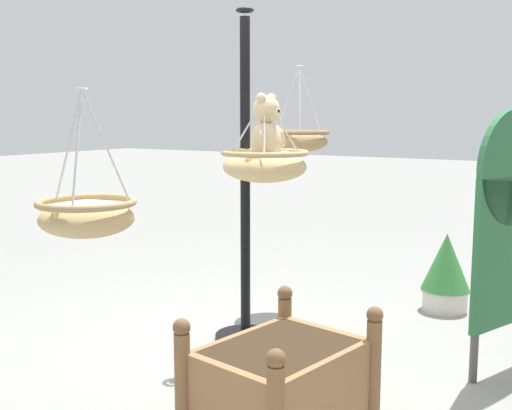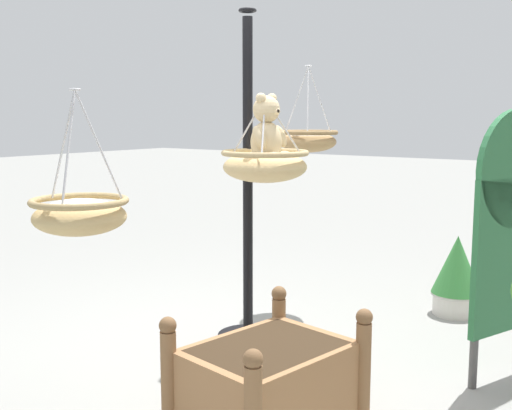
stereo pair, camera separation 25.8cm
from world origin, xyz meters
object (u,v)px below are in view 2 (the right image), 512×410
hanging_basket_left_high (308,140)px  potted_plant_small_succulent (457,275)px  wooden_planter_box (268,385)px  hanging_basket_right_low (80,214)px  display_pole_central (248,243)px  teddy_bear (268,134)px  hanging_basket_with_teddy (265,164)px

hanging_basket_left_high → potted_plant_small_succulent: 1.64m
wooden_planter_box → potted_plant_small_succulent: size_ratio=1.50×
wooden_planter_box → potted_plant_small_succulent: 2.48m
wooden_planter_box → potted_plant_small_succulent: potted_plant_small_succulent is taller
hanging_basket_right_low → potted_plant_small_succulent: bearing=158.7°
display_pole_central → potted_plant_small_succulent: display_pole_central is taller
wooden_planter_box → display_pole_central: bearing=-139.5°
display_pole_central → potted_plant_small_succulent: 1.83m
hanging_basket_left_high → hanging_basket_right_low: 2.37m
teddy_bear → wooden_planter_box: 1.63m
display_pole_central → hanging_basket_right_low: size_ratio=3.03×
hanging_basket_with_teddy → potted_plant_small_succulent: bearing=153.9°
teddy_bear → hanging_basket_left_high: hanging_basket_left_high is taller
teddy_bear → potted_plant_small_succulent: (-1.60, 0.76, -1.17)m
display_pole_central → hanging_basket_left_high: bearing=-175.4°
hanging_basket_right_low → potted_plant_small_succulent: (-2.86, 1.12, -0.77)m
hanging_basket_with_teddy → potted_plant_small_succulent: size_ratio=0.88×
teddy_bear → hanging_basket_right_low: 1.36m
hanging_basket_left_high → hanging_basket_right_low: hanging_basket_left_high is taller
hanging_basket_with_teddy → hanging_basket_right_low: size_ratio=0.75×
display_pole_central → hanging_basket_left_high: size_ratio=3.30×
hanging_basket_with_teddy → hanging_basket_right_low: hanging_basket_right_low is taller
teddy_bear → wooden_planter_box: bearing=34.5°
wooden_planter_box → teddy_bear: bearing=-145.5°
display_pole_central → wooden_planter_box: display_pole_central is taller
display_pole_central → teddy_bear: 0.84m
display_pole_central → potted_plant_small_succulent: (-1.45, 1.04, -0.38)m
potted_plant_small_succulent → hanging_basket_left_high: bearing=-65.2°
teddy_bear → hanging_basket_right_low: size_ratio=0.59×
teddy_bear → hanging_basket_right_low: (1.25, -0.35, -0.40)m
display_pole_central → wooden_planter_box: 1.42m
hanging_basket_right_low → wooden_planter_box: (-0.38, 0.95, -0.84)m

